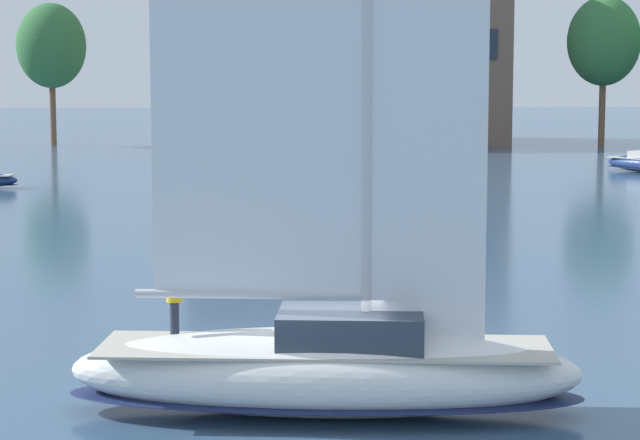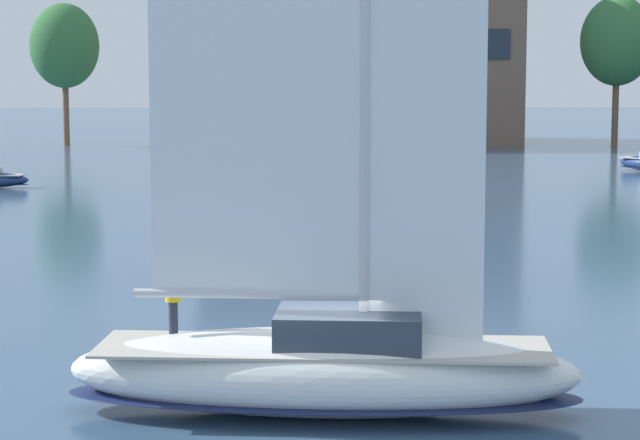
% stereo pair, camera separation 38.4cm
% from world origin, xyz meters
% --- Properties ---
extents(ground_plane, '(400.00, 400.00, 0.00)m').
position_xyz_m(ground_plane, '(0.00, 0.00, 0.00)').
color(ground_plane, '#385675').
extents(waterfront_building, '(31.29, 17.78, 17.81)m').
position_xyz_m(waterfront_building, '(5.63, 96.36, 8.94)').
color(waterfront_building, brown).
rests_on(waterfront_building, ground).
extents(tree_shore_left, '(6.44, 6.44, 13.26)m').
position_xyz_m(tree_shore_left, '(-21.95, 91.72, 9.28)').
color(tree_shore_left, brown).
rests_on(tree_shore_left, ground).
extents(tree_shore_center, '(6.72, 6.72, 13.83)m').
position_xyz_m(tree_shore_center, '(29.14, 88.76, 9.68)').
color(tree_shore_center, brown).
rests_on(tree_shore_center, ground).
extents(sailboat_main, '(11.30, 4.04, 15.20)m').
position_xyz_m(sailboat_main, '(0.02, -0.00, 1.18)').
color(sailboat_main, white).
rests_on(sailboat_main, ground).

